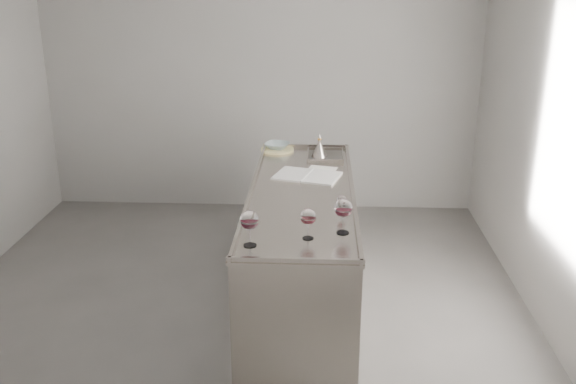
{
  "coord_description": "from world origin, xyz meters",
  "views": [
    {
      "loc": [
        0.62,
        -4.1,
        2.49
      ],
      "look_at": [
        0.41,
        0.06,
        1.02
      ],
      "focal_mm": 40.0,
      "sensor_mm": 36.0,
      "label": 1
    }
  ],
  "objects_px": {
    "notebook": "(307,176)",
    "wine_glass_middle": "(308,218)",
    "counter": "(301,250)",
    "wine_glass_right": "(343,209)",
    "wine_glass_small": "(342,201)",
    "ceramic_bowl": "(277,146)",
    "wine_funnel": "(319,150)",
    "wine_glass_left": "(249,221)"
  },
  "relations": [
    {
      "from": "counter",
      "to": "wine_glass_right",
      "type": "relative_size",
      "value": 10.96
    },
    {
      "from": "notebook",
      "to": "ceramic_bowl",
      "type": "distance_m",
      "value": 0.78
    },
    {
      "from": "wine_glass_small",
      "to": "wine_glass_left",
      "type": "bearing_deg",
      "value": -136.0
    },
    {
      "from": "counter",
      "to": "wine_funnel",
      "type": "xyz_separation_m",
      "value": [
        0.12,
        0.9,
        0.53
      ]
    },
    {
      "from": "wine_funnel",
      "to": "wine_glass_small",
      "type": "bearing_deg",
      "value": -83.6
    },
    {
      "from": "counter",
      "to": "wine_funnel",
      "type": "bearing_deg",
      "value": 82.18
    },
    {
      "from": "wine_glass_right",
      "to": "wine_funnel",
      "type": "distance_m",
      "value": 1.67
    },
    {
      "from": "wine_glass_middle",
      "to": "notebook",
      "type": "bearing_deg",
      "value": 91.49
    },
    {
      "from": "notebook",
      "to": "wine_glass_left",
      "type": "bearing_deg",
      "value": -86.99
    },
    {
      "from": "wine_glass_small",
      "to": "ceramic_bowl",
      "type": "relative_size",
      "value": 0.63
    },
    {
      "from": "wine_glass_middle",
      "to": "notebook",
      "type": "distance_m",
      "value": 1.21
    },
    {
      "from": "wine_glass_right",
      "to": "wine_glass_small",
      "type": "height_order",
      "value": "wine_glass_right"
    },
    {
      "from": "wine_glass_middle",
      "to": "ceramic_bowl",
      "type": "xyz_separation_m",
      "value": [
        -0.31,
        1.93,
        -0.09
      ]
    },
    {
      "from": "wine_funnel",
      "to": "ceramic_bowl",
      "type": "bearing_deg",
      "value": 154.99
    },
    {
      "from": "wine_glass_middle",
      "to": "wine_glass_small",
      "type": "distance_m",
      "value": 0.46
    },
    {
      "from": "wine_glass_left",
      "to": "wine_funnel",
      "type": "relative_size",
      "value": 1.07
    },
    {
      "from": "wine_glass_middle",
      "to": "wine_funnel",
      "type": "bearing_deg",
      "value": 88.0
    },
    {
      "from": "counter",
      "to": "notebook",
      "type": "relative_size",
      "value": 4.32
    },
    {
      "from": "wine_glass_left",
      "to": "notebook",
      "type": "height_order",
      "value": "wine_glass_left"
    },
    {
      "from": "wine_glass_right",
      "to": "notebook",
      "type": "xyz_separation_m",
      "value": [
        -0.24,
        1.1,
        -0.15
      ]
    },
    {
      "from": "notebook",
      "to": "wine_glass_middle",
      "type": "bearing_deg",
      "value": -72.41
    },
    {
      "from": "wine_glass_right",
      "to": "wine_glass_middle",
      "type": "bearing_deg",
      "value": -155.55
    },
    {
      "from": "wine_glass_middle",
      "to": "ceramic_bowl",
      "type": "distance_m",
      "value": 1.95
    },
    {
      "from": "wine_funnel",
      "to": "wine_glass_left",
      "type": "bearing_deg",
      "value": -102.03
    },
    {
      "from": "wine_glass_middle",
      "to": "wine_glass_left",
      "type": "bearing_deg",
      "value": -160.24
    },
    {
      "from": "notebook",
      "to": "ceramic_bowl",
      "type": "relative_size",
      "value": 2.66
    },
    {
      "from": "wine_glass_left",
      "to": "wine_glass_small",
      "type": "relative_size",
      "value": 1.64
    },
    {
      "from": "wine_glass_small",
      "to": "notebook",
      "type": "bearing_deg",
      "value": 107.12
    },
    {
      "from": "wine_glass_small",
      "to": "wine_glass_middle",
      "type": "bearing_deg",
      "value": -117.34
    },
    {
      "from": "counter",
      "to": "wine_glass_small",
      "type": "height_order",
      "value": "wine_glass_small"
    },
    {
      "from": "notebook",
      "to": "wine_funnel",
      "type": "distance_m",
      "value": 0.56
    },
    {
      "from": "wine_glass_left",
      "to": "wine_glass_middle",
      "type": "distance_m",
      "value": 0.36
    },
    {
      "from": "wine_funnel",
      "to": "notebook",
      "type": "bearing_deg",
      "value": -99.48
    },
    {
      "from": "counter",
      "to": "wine_glass_middle",
      "type": "bearing_deg",
      "value": -85.75
    },
    {
      "from": "counter",
      "to": "ceramic_bowl",
      "type": "relative_size",
      "value": 11.49
    },
    {
      "from": "wine_glass_small",
      "to": "wine_funnel",
      "type": "bearing_deg",
      "value": 96.4
    },
    {
      "from": "wine_glass_middle",
      "to": "wine_glass_right",
      "type": "distance_m",
      "value": 0.23
    },
    {
      "from": "wine_glass_small",
      "to": "notebook",
      "type": "xyz_separation_m",
      "value": [
        -0.24,
        0.79,
        -0.09
      ]
    },
    {
      "from": "wine_glass_small",
      "to": "ceramic_bowl",
      "type": "xyz_separation_m",
      "value": [
        -0.52,
        1.52,
        -0.05
      ]
    },
    {
      "from": "wine_glass_middle",
      "to": "ceramic_bowl",
      "type": "relative_size",
      "value": 0.91
    },
    {
      "from": "counter",
      "to": "wine_glass_small",
      "type": "relative_size",
      "value": 18.12
    },
    {
      "from": "wine_funnel",
      "to": "wine_glass_right",
      "type": "bearing_deg",
      "value": -84.8
    }
  ]
}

